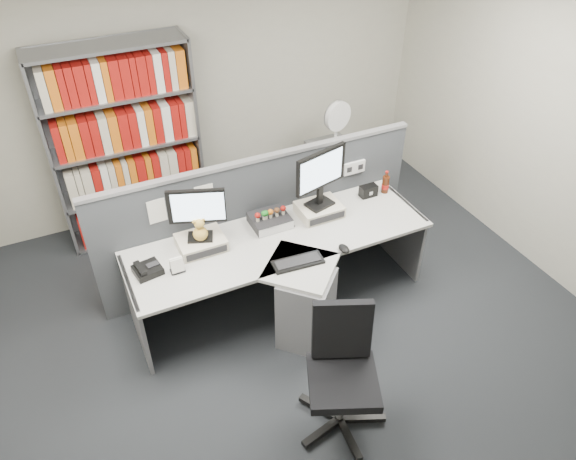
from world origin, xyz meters
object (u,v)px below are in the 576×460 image
monitor_right (321,174)px  desk_calendar (177,266)px  speaker (368,191)px  filing_cabinet (334,176)px  desk (291,277)px  desktop_pc (270,221)px  office_chair (342,368)px  cola_bottle (385,184)px  desk_phone (147,270)px  keyboard (298,262)px  shelving_unit (126,148)px  mouse (344,249)px  monitor_left (197,210)px  desk_fan (337,120)px

monitor_right → desk_calendar: (-1.36, -0.21, -0.36)m
speaker → filing_cabinet: bearing=79.1°
monitor_right → filing_cabinet: bearing=54.1°
speaker → filing_cabinet: size_ratio=0.23×
desk → desk_calendar: (-0.90, 0.18, 0.32)m
desk → desktop_pc: (0.00, 0.43, 0.31)m
desktop_pc → office_chair: 1.52m
filing_cabinet → cola_bottle: bearing=-90.5°
cola_bottle → office_chair: (-1.31, -1.50, -0.27)m
office_chair → desk_phone: bearing=127.0°
keyboard → shelving_unit: bearing=114.3°
speaker → shelving_unit: shelving_unit is taller
mouse → shelving_unit: 2.41m
cola_bottle → filing_cabinet: size_ratio=0.32×
mouse → speaker: size_ratio=0.76×
filing_cabinet → monitor_left: bearing=-151.0°
mouse → office_chair: bearing=-120.0°
keyboard → speaker: (1.02, 0.59, 0.04)m
monitor_left → desk_phone: (-0.48, -0.12, -0.34)m
shelving_unit → desk_calendar: bearing=-90.0°
keyboard → mouse: 0.41m
desk_calendar → filing_cabinet: size_ratio=0.19×
desktop_pc → mouse: bearing=-55.7°
desk → office_chair: (-0.12, -1.07, 0.08)m
monitor_left → speaker: 1.68m
desktop_pc → cola_bottle: cola_bottle is taller
desk → mouse: size_ratio=21.05×
speaker → filing_cabinet: 1.06m
monitor_left → desk_fan: (1.84, 1.02, -0.06)m
monitor_left → desk_fan: bearing=29.0°
monitor_right → desktop_pc: size_ratio=1.64×
office_chair → mouse: bearing=60.0°
desk_phone → shelving_unit: size_ratio=0.12×
mouse → desk_phone: 1.58m
monitor_right → desk_calendar: monitor_right is taller
desk → monitor_right: 0.91m
keyboard → office_chair: bearing=-96.9°
monitor_left → desk: bearing=-31.1°
desktop_pc → desk: bearing=-90.4°
monitor_right → desktop_pc: (-0.46, 0.05, -0.38)m
desktop_pc → speaker: 1.01m
monitor_left → cola_bottle: monitor_left is taller
mouse → desk_phone: size_ratio=0.53×
desktop_pc → mouse: (0.40, -0.59, -0.02)m
monitor_left → speaker: bearing=2.2°
desk_calendar → speaker: bearing=8.0°
desk → cola_bottle: bearing=20.0°
desk → keyboard: keyboard is taller
desk → desk_phone: size_ratio=11.21×
monitor_left → desktop_pc: size_ratio=1.43×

